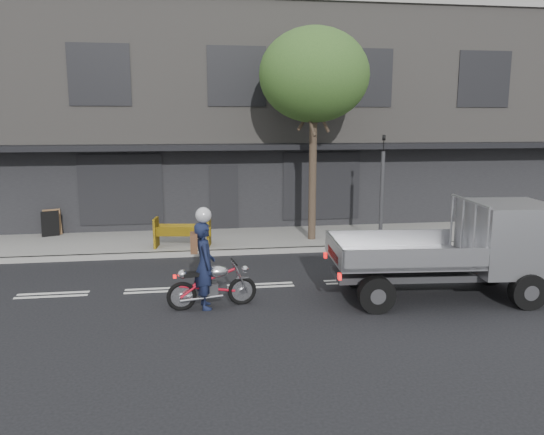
{
  "coord_description": "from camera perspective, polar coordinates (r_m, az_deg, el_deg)",
  "views": [
    {
      "loc": [
        -1.52,
        -12.19,
        3.93
      ],
      "look_at": [
        0.35,
        0.5,
        1.57
      ],
      "focal_mm": 35.0,
      "sensor_mm": 36.0,
      "label": 1
    }
  ],
  "objects": [
    {
      "name": "street_tree",
      "position": [
        16.86,
        4.53,
        14.96
      ],
      "size": [
        3.4,
        3.4,
        6.74
      ],
      "color": "#382B21",
      "rests_on": "ground"
    },
    {
      "name": "ground",
      "position": [
        12.89,
        -1.24,
        -7.34
      ],
      "size": [
        80.0,
        80.0,
        0.0
      ],
      "primitive_type": "plane",
      "color": "black",
      "rests_on": "ground"
    },
    {
      "name": "sandwich_board",
      "position": [
        18.84,
        -22.75,
        -0.63
      ],
      "size": [
        0.65,
        0.55,
        0.87
      ],
      "primitive_type": null,
      "rotation": [
        0.0,
        0.0,
        0.38
      ],
      "color": "black",
      "rests_on": "sidewalk"
    },
    {
      "name": "sidewalk",
      "position": [
        17.39,
        -3.17,
        -2.42
      ],
      "size": [
        32.0,
        3.2,
        0.15
      ],
      "primitive_type": "cube",
      "color": "gray",
      "rests_on": "ground"
    },
    {
      "name": "rider",
      "position": [
        11.28,
        -7.26,
        -5.13
      ],
      "size": [
        0.54,
        0.73,
        1.85
      ],
      "primitive_type": "imported",
      "rotation": [
        0.0,
        0.0,
        1.71
      ],
      "color": "#131A35",
      "rests_on": "ground"
    },
    {
      "name": "kerb",
      "position": [
        15.84,
        -2.64,
        -3.69
      ],
      "size": [
        32.0,
        0.2,
        0.15
      ],
      "primitive_type": "cube",
      "color": "gray",
      "rests_on": "ground"
    },
    {
      "name": "motorcycle",
      "position": [
        11.4,
        -6.45,
        -7.12
      ],
      "size": [
        1.92,
        0.56,
        0.99
      ],
      "rotation": [
        0.0,
        0.0,
        0.14
      ],
      "color": "black",
      "rests_on": "ground"
    },
    {
      "name": "construction_barrier",
      "position": [
        16.04,
        -9.6,
        -1.63
      ],
      "size": [
        1.78,
        0.93,
        0.95
      ],
      "primitive_type": null,
      "rotation": [
        0.0,
        0.0,
        -0.15
      ],
      "color": "#D8A20B",
      "rests_on": "sidewalk"
    },
    {
      "name": "traffic_light_pole",
      "position": [
        16.71,
        11.71,
        2.35
      ],
      "size": [
        0.12,
        0.12,
        3.5
      ],
      "color": "#2D2D30",
      "rests_on": "ground"
    },
    {
      "name": "flatbed_ute",
      "position": [
        12.77,
        22.29,
        -2.39
      ],
      "size": [
        4.95,
        2.33,
        2.23
      ],
      "rotation": [
        0.0,
        0.0,
        -0.08
      ],
      "color": "black",
      "rests_on": "ground"
    },
    {
      "name": "building_main",
      "position": [
        23.54,
        -4.77,
        10.55
      ],
      "size": [
        26.0,
        10.0,
        8.0
      ],
      "primitive_type": "cube",
      "color": "slate",
      "rests_on": "ground"
    }
  ]
}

